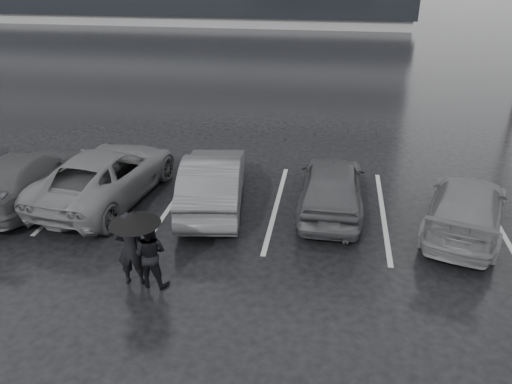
{
  "coord_description": "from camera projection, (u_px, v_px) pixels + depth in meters",
  "views": [
    {
      "loc": [
        1.94,
        -9.32,
        6.17
      ],
      "look_at": [
        0.29,
        1.0,
        1.1
      ],
      "focal_mm": 35.0,
      "sensor_mm": 36.0,
      "label": 1
    }
  ],
  "objects": [
    {
      "name": "ground",
      "position": [
        237.0,
        254.0,
        11.25
      ],
      "size": [
        160.0,
        160.0,
        0.0
      ],
      "primitive_type": "plane",
      "color": "black",
      "rests_on": "ground"
    },
    {
      "name": "car_west_b",
      "position": [
        107.0,
        174.0,
        13.54
      ],
      "size": [
        2.87,
        5.24,
        1.39
      ],
      "primitive_type": "imported",
      "rotation": [
        0.0,
        0.0,
        3.03
      ],
      "color": "#434346",
      "rests_on": "ground"
    },
    {
      "name": "umbrella",
      "position": [
        134.0,
        218.0,
        9.56
      ],
      "size": [
        1.0,
        1.0,
        1.7
      ],
      "color": "black",
      "rests_on": "ground"
    },
    {
      "name": "pedestrian_left",
      "position": [
        131.0,
        249.0,
        9.94
      ],
      "size": [
        0.65,
        0.48,
        1.63
      ],
      "primitive_type": "imported",
      "rotation": [
        0.0,
        0.0,
        3.31
      ],
      "color": "black",
      "rests_on": "ground"
    },
    {
      "name": "car_main",
      "position": [
        332.0,
        186.0,
        12.9
      ],
      "size": [
        1.67,
        4.06,
        1.38
      ],
      "primitive_type": "imported",
      "rotation": [
        0.0,
        0.0,
        3.13
      ],
      "color": "black",
      "rests_on": "ground"
    },
    {
      "name": "car_east",
      "position": [
        466.0,
        207.0,
        11.98
      ],
      "size": [
        2.86,
        4.52,
        1.22
      ],
      "primitive_type": "imported",
      "rotation": [
        0.0,
        0.0,
        2.84
      ],
      "color": "#434346",
      "rests_on": "ground"
    },
    {
      "name": "pedestrian_right",
      "position": [
        150.0,
        253.0,
        9.93
      ],
      "size": [
        0.76,
        0.61,
        1.46
      ],
      "primitive_type": "imported",
      "rotation": [
        0.0,
        0.0,
        3.05
      ],
      "color": "black",
      "rests_on": "ground"
    },
    {
      "name": "stall_stripes",
      "position": [
        225.0,
        202.0,
        13.58
      ],
      "size": [
        19.72,
        5.0,
        0.0
      ],
      "color": "#A3A3A6",
      "rests_on": "ground"
    },
    {
      "name": "car_west_c",
      "position": [
        26.0,
        177.0,
        13.48
      ],
      "size": [
        2.04,
        4.61,
        1.32
      ],
      "primitive_type": "imported",
      "rotation": [
        0.0,
        0.0,
        3.19
      ],
      "color": "black",
      "rests_on": "ground"
    },
    {
      "name": "car_west_a",
      "position": [
        213.0,
        181.0,
        13.13
      ],
      "size": [
        2.11,
        4.48,
        1.42
      ],
      "primitive_type": "imported",
      "rotation": [
        0.0,
        0.0,
        3.29
      ],
      "color": "#303032",
      "rests_on": "ground"
    }
  ]
}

